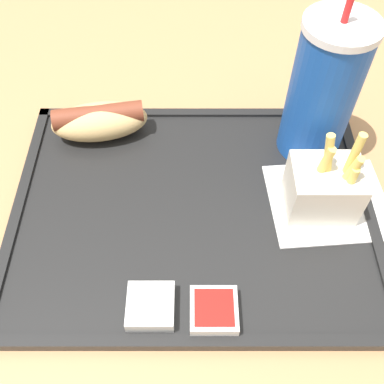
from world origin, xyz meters
The scene contains 9 objects.
ground_plane centered at (0.00, 0.00, 0.00)m, with size 8.00×8.00×0.00m, color gray.
dining_table centered at (0.00, 0.00, 0.37)m, with size 1.10×1.04×0.74m.
food_tray centered at (0.02, 0.02, 0.74)m, with size 0.41×0.32×0.01m.
paper_napkin centered at (0.18, 0.02, 0.75)m, with size 0.14×0.12×0.00m.
soda_cup centered at (0.17, 0.11, 0.84)m, with size 0.08×0.08×0.21m.
hot_dog_far centered at (-0.09, 0.13, 0.77)m, with size 0.13×0.07×0.05m.
fries_carton centered at (0.16, 0.02, 0.78)m, with size 0.08×0.06×0.11m.
sauce_cup_mayo centered at (-0.02, -0.11, 0.76)m, with size 0.05×0.05×0.02m.
sauce_cup_ketchup centered at (0.04, -0.11, 0.76)m, with size 0.05×0.05×0.02m.
Camera 1 is at (0.02, -0.27, 1.17)m, focal length 42.00 mm.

